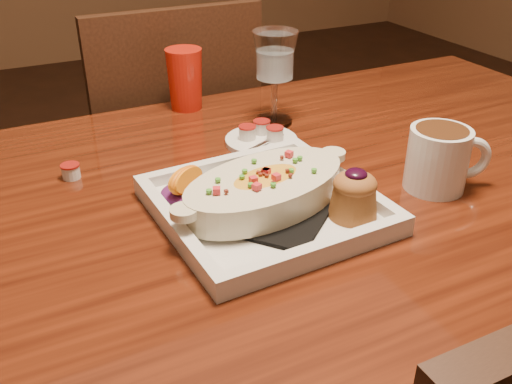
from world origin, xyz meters
name	(u,v)px	position (x,y,z in m)	size (l,w,h in m)	color
table	(288,241)	(0.00, 0.00, 0.65)	(1.50, 0.90, 0.75)	#61220D
chair_far	(170,165)	(0.00, 0.63, 0.51)	(0.42, 0.42, 0.93)	black
plate	(271,195)	(-0.06, -0.05, 0.78)	(0.30, 0.30, 0.08)	silver
coffee_mug	(440,156)	(0.21, -0.09, 0.80)	(0.13, 0.09, 0.10)	silver
goblet	(275,61)	(0.10, 0.25, 0.87)	(0.09, 0.09, 0.18)	silver
saucer	(261,138)	(0.04, 0.17, 0.76)	(0.13, 0.13, 0.09)	silver
creamer_loose	(71,171)	(-0.30, 0.19, 0.76)	(0.03, 0.03, 0.02)	silver
red_tumbler	(185,79)	(-0.02, 0.40, 0.81)	(0.07, 0.07, 0.12)	red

